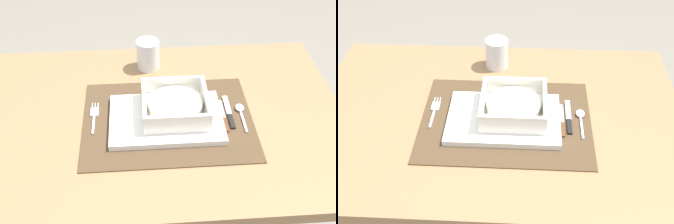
# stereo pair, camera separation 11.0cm
# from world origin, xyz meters

# --- Properties ---
(dining_table) EXTENTS (1.01, 0.69, 0.72)m
(dining_table) POSITION_xyz_m (0.00, 0.00, 0.62)
(dining_table) COLOR #936D47
(dining_table) RESTS_ON ground
(placemat) EXTENTS (0.45, 0.35, 0.00)m
(placemat) POSITION_xyz_m (0.03, -0.02, 0.73)
(placemat) COLOR #4C3823
(placemat) RESTS_ON dining_table
(serving_plate) EXTENTS (0.30, 0.21, 0.02)m
(serving_plate) POSITION_xyz_m (0.02, -0.03, 0.73)
(serving_plate) COLOR white
(serving_plate) RESTS_ON placemat
(porridge_bowl) EXTENTS (0.17, 0.17, 0.06)m
(porridge_bowl) POSITION_xyz_m (0.05, -0.01, 0.76)
(porridge_bowl) COLOR white
(porridge_bowl) RESTS_ON serving_plate
(fork) EXTENTS (0.02, 0.13, 0.00)m
(fork) POSITION_xyz_m (-0.17, 0.01, 0.73)
(fork) COLOR silver
(fork) RESTS_ON placemat
(spoon) EXTENTS (0.02, 0.11, 0.01)m
(spoon) POSITION_xyz_m (0.22, -0.00, 0.73)
(spoon) COLOR silver
(spoon) RESTS_ON placemat
(butter_knife) EXTENTS (0.01, 0.14, 0.01)m
(butter_knife) POSITION_xyz_m (0.19, -0.01, 0.73)
(butter_knife) COLOR black
(butter_knife) RESTS_ON placemat
(bread_knife) EXTENTS (0.01, 0.13, 0.01)m
(bread_knife) POSITION_xyz_m (0.17, -0.03, 0.73)
(bread_knife) COLOR #59331E
(bread_knife) RESTS_ON placemat
(drinking_glass) EXTENTS (0.07, 0.07, 0.09)m
(drinking_glass) POSITION_xyz_m (-0.02, 0.24, 0.77)
(drinking_glass) COLOR white
(drinking_glass) RESTS_ON dining_table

